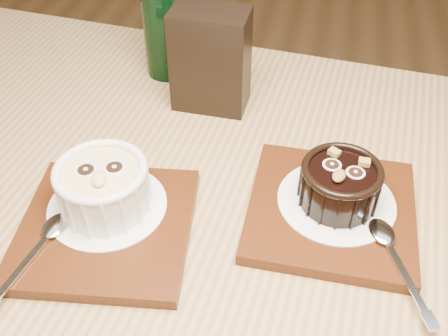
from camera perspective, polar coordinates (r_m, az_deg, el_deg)
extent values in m
cube|color=olive|center=(0.58, -0.15, -8.70)|extent=(1.27, 0.91, 0.04)
cylinder|color=olive|center=(1.27, -19.49, -1.27)|extent=(0.06, 0.06, 0.71)
cube|color=#49200C|center=(0.58, -12.70, -6.34)|extent=(0.20, 0.20, 0.01)
cylinder|color=white|center=(0.59, -12.56, -4.04)|extent=(0.13, 0.13, 0.00)
cylinder|color=white|center=(0.57, -12.94, -2.27)|extent=(0.09, 0.09, 0.05)
cylinder|color=#DAC585|center=(0.56, -13.31, -0.55)|extent=(0.08, 0.08, 0.00)
torus|color=white|center=(0.55, -13.37, -0.28)|extent=(0.10, 0.10, 0.01)
cylinder|color=black|center=(0.56, -14.82, -0.16)|extent=(0.02, 0.02, 0.00)
cylinder|color=black|center=(0.55, -11.85, 0.11)|extent=(0.02, 0.02, 0.00)
ellipsoid|color=#E6BD86|center=(0.54, -13.47, -1.13)|extent=(0.02, 0.03, 0.01)
cube|color=#49200C|center=(0.59, 11.55, -4.56)|extent=(0.18, 0.18, 0.01)
cylinder|color=white|center=(0.59, 12.12, -3.54)|extent=(0.13, 0.13, 0.00)
cylinder|color=black|center=(0.58, 12.44, -1.97)|extent=(0.08, 0.08, 0.04)
cylinder|color=black|center=(0.56, 12.74, -0.47)|extent=(0.07, 0.07, 0.00)
torus|color=black|center=(0.56, 12.80, -0.21)|extent=(0.09, 0.09, 0.01)
cylinder|color=black|center=(0.57, 11.68, 0.40)|extent=(0.02, 0.02, 0.00)
cylinder|color=black|center=(0.56, 14.14, -0.44)|extent=(0.02, 0.02, 0.00)
ellipsoid|color=brown|center=(0.55, 12.41, -0.83)|extent=(0.02, 0.02, 0.01)
cube|color=olive|center=(0.58, 11.92, 1.67)|extent=(0.02, 0.01, 0.01)
cube|color=olive|center=(0.57, 15.03, 0.62)|extent=(0.01, 0.01, 0.01)
cube|color=black|center=(0.71, -1.47, 11.66)|extent=(0.10, 0.06, 0.14)
cylinder|color=black|center=(0.78, -6.51, 15.60)|extent=(0.06, 0.06, 0.17)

